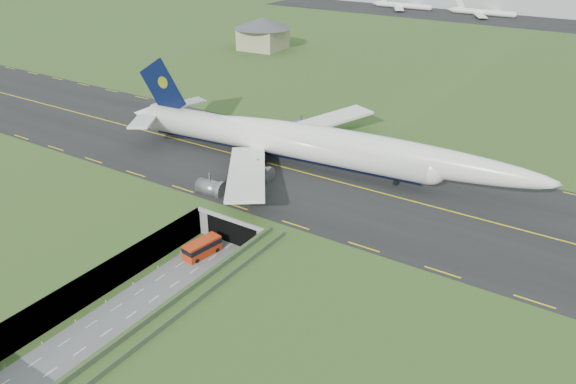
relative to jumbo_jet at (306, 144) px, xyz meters
The scene contains 10 objects.
ground 37.90m from the jumbo_jet, 89.19° to the right, with size 900.00×900.00×0.00m, color #365120.
airfield_deck 37.08m from the jumbo_jet, 89.19° to the right, with size 800.00×800.00×6.00m, color gray.
trench_road 45.06m from the jumbo_jet, 89.33° to the right, with size 12.00×75.00×0.20m, color slate.
taxiway 6.45m from the jumbo_jet, 80.47° to the right, with size 800.00×44.00×0.18m, color black.
tunnel_portal 21.08m from the jumbo_jet, 88.49° to the right, with size 17.00×22.30×6.00m.
guideway 56.69m from the jumbo_jet, 78.21° to the right, with size 3.00×53.00×7.05m.
jumbo_jet is the anchor object (origin of this frame).
shuttle_tram 35.66m from the jumbo_jet, 92.82° to the right, with size 3.93×7.87×3.07m.
service_building 127.06m from the jumbo_jet, 129.78° to the left, with size 26.31×26.31×13.41m.
cargo_terminal 263.40m from the jumbo_jet, 89.90° to the left, with size 320.00×67.00×15.60m.
Camera 1 is at (60.21, -64.31, 57.46)m, focal length 35.00 mm.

